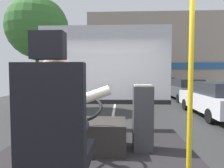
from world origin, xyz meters
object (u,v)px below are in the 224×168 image
handrail_pole (191,83)px  fare_box (143,118)px  parked_car_charcoal (185,89)px  driver_seat (55,140)px  bus_driver (60,115)px  steering_console (85,134)px  parked_car_white (218,99)px  parked_car_red (164,84)px

handrail_pole → fare_box: bearing=112.0°
handrail_pole → parked_car_charcoal: (3.88, 11.37, -0.98)m
driver_seat → parked_car_charcoal: driver_seat is taller
driver_seat → fare_box: (0.78, 1.21, -0.12)m
handrail_pole → fare_box: handrail_pole is taller
driver_seat → fare_box: bearing=57.2°
bus_driver → handrail_pole: bearing=14.2°
steering_console → parked_car_charcoal: bearing=64.8°
bus_driver → parked_car_white: bus_driver is taller
parked_car_red → fare_box: bearing=-104.0°
bus_driver → parked_car_charcoal: 12.70m
driver_seat → steering_console: (0.00, 1.17, -0.34)m
steering_console → fare_box: fare_box is taller
bus_driver → steering_console: size_ratio=0.72×
steering_console → parked_car_red: bearing=73.6°
steering_console → fare_box: size_ratio=1.23×
bus_driver → parked_car_charcoal: bus_driver is taller
bus_driver → handrail_pole: handrail_pole is taller
bus_driver → parked_car_charcoal: size_ratio=0.18×
parked_car_charcoal → parked_car_red: size_ratio=1.09×
bus_driver → parked_car_red: bus_driver is taller
parked_car_charcoal → parked_car_red: bearing=90.6°
bus_driver → parked_car_white: 8.13m
handrail_pole → parked_car_white: size_ratio=0.46×
bus_driver → steering_console: bearing=90.0°
fare_box → parked_car_charcoal: size_ratio=0.21×
bus_driver → parked_car_white: size_ratio=0.19×
fare_box → parked_car_white: (3.86, 5.53, -0.47)m
driver_seat → parked_car_charcoal: 12.80m
fare_box → parked_car_red: bearing=76.0°
fare_box → parked_car_charcoal: (4.21, 10.56, -0.47)m
parked_car_charcoal → handrail_pole: bearing=-108.9°
steering_console → parked_car_charcoal: size_ratio=0.25×
driver_seat → parked_car_charcoal: size_ratio=0.30×
fare_box → handrail_pole: bearing=-68.0°
handrail_pole → parked_car_charcoal: 12.06m
fare_box → parked_car_red: 17.19m
fare_box → parked_car_charcoal: 11.38m
parked_car_white → bus_driver: bearing=-125.0°
parked_car_white → handrail_pole: bearing=-119.1°
parked_car_charcoal → parked_car_white: bearing=-94.0°
fare_box → parked_car_white: bearing=55.1°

